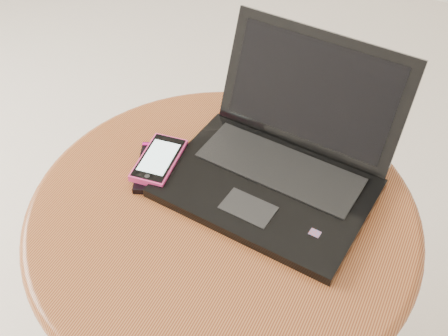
% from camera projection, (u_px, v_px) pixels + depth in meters
% --- Properties ---
extents(table, '(0.70, 0.70, 0.55)m').
position_uv_depth(table, '(222.00, 249.00, 1.05)').
color(table, brown).
rests_on(table, ground).
extents(laptop, '(0.38, 0.36, 0.23)m').
position_uv_depth(laptop, '(280.00, 159.00, 0.99)').
color(laptop, black).
rests_on(laptop, table).
extents(phone_black, '(0.11, 0.14, 0.01)m').
position_uv_depth(phone_black, '(156.00, 167.00, 1.03)').
color(phone_black, black).
rests_on(phone_black, table).
extents(phone_pink, '(0.08, 0.13, 0.02)m').
position_uv_depth(phone_pink, '(159.00, 160.00, 1.03)').
color(phone_pink, '#D02E71').
rests_on(phone_pink, phone_black).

